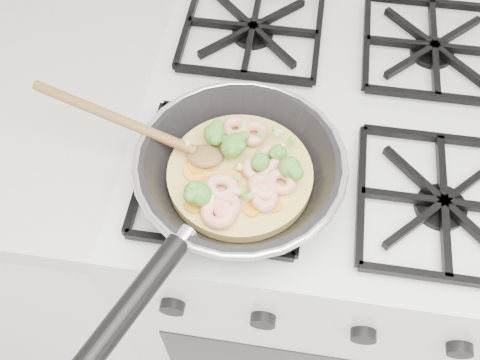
# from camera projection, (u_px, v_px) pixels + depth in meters

# --- Properties ---
(stove) EXTENTS (0.60, 0.60, 0.92)m
(stove) POSITION_uv_depth(u_px,v_px,m) (306.00, 241.00, 1.21)
(stove) COLOR silver
(stove) RESTS_ON ground
(skillet) EXTENTS (0.43, 0.43, 0.09)m
(skillet) POSITION_uv_depth(u_px,v_px,m) (237.00, 172.00, 0.71)
(skillet) COLOR black
(skillet) RESTS_ON stove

